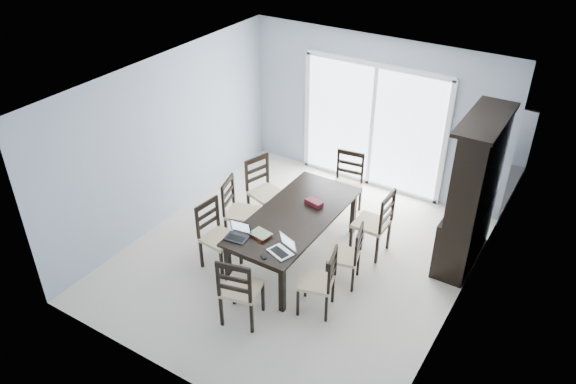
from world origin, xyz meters
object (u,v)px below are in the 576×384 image
at_px(chair_end_near, 238,285).
at_px(laptop_dark, 236,235).
at_px(chair_right_near, 324,276).
at_px(laptop_silver, 280,250).
at_px(chair_left_mid, 236,204).
at_px(game_box, 314,202).
at_px(chair_left_near, 214,228).
at_px(cell_phone, 263,256).
at_px(hot_tub, 355,129).
at_px(china_hutch, 472,195).
at_px(chair_left_far, 262,183).
at_px(chair_right_far, 379,217).
at_px(chair_end_far, 348,177).
at_px(dining_table, 295,219).
at_px(chair_right_mid, 351,250).

xyz_separation_m(chair_end_near, laptop_dark, (-0.45, 0.60, 0.18)).
distance_m(chair_right_near, laptop_silver, 0.62).
relative_size(chair_left_mid, game_box, 4.53).
bearing_deg(game_box, chair_left_near, -133.41).
xyz_separation_m(cell_phone, hot_tub, (-0.93, 4.49, -0.33)).
relative_size(china_hutch, chair_right_near, 2.05).
xyz_separation_m(chair_left_near, hot_tub, (0.11, 4.17, -0.17)).
bearing_deg(chair_left_far, chair_left_near, 21.64).
xyz_separation_m(china_hutch, chair_right_far, (-1.08, -0.54, -0.44)).
relative_size(chair_end_far, laptop_silver, 3.32).
bearing_deg(chair_left_far, chair_right_far, 110.26).
xyz_separation_m(dining_table, laptop_silver, (0.28, -0.82, 0.13)).
bearing_deg(chair_left_far, chair_right_mid, 87.59).
relative_size(chair_right_mid, laptop_dark, 3.25).
bearing_deg(chair_right_far, chair_end_far, 48.91).
distance_m(chair_right_near, chair_end_far, 2.34).
height_order(chair_end_near, laptop_silver, chair_end_near).
distance_m(china_hutch, chair_right_mid, 1.81).
bearing_deg(hot_tub, chair_left_mid, -93.31).
bearing_deg(chair_right_far, chair_left_near, 127.56).
relative_size(chair_right_far, chair_end_far, 1.01).
bearing_deg(laptop_silver, laptop_dark, -156.66).
relative_size(chair_right_near, game_box, 4.22).
bearing_deg(chair_right_near, chair_left_far, 38.67).
xyz_separation_m(chair_right_near, laptop_silver, (-0.57, -0.10, 0.23)).
bearing_deg(cell_phone, laptop_dark, -160.96).
bearing_deg(chair_left_mid, chair_left_near, -6.91).
relative_size(dining_table, chair_right_far, 1.84).
relative_size(chair_left_mid, hot_tub, 0.68).
height_order(chair_right_mid, chair_end_near, chair_end_near).
height_order(chair_right_mid, chair_right_far, chair_right_far).
distance_m(chair_left_mid, chair_right_far, 2.07).
distance_m(game_box, hot_tub, 3.27).
xyz_separation_m(dining_table, chair_left_near, (-0.89, -0.68, -0.07)).
distance_m(dining_table, chair_left_near, 1.12).
height_order(china_hutch, laptop_silver, china_hutch).
height_order(laptop_dark, hot_tub, laptop_dark).
distance_m(laptop_dark, cell_phone, 0.52).
relative_size(china_hutch, chair_right_mid, 2.12).
bearing_deg(chair_left_near, game_box, 142.41).
bearing_deg(chair_right_near, chair_right_far, -18.53).
xyz_separation_m(chair_left_mid, hot_tub, (0.20, 3.54, -0.18)).
distance_m(china_hutch, chair_end_near, 3.36).
height_order(china_hutch, chair_right_far, china_hutch).
bearing_deg(chair_right_mid, chair_left_mid, 75.67).
distance_m(chair_right_far, cell_phone, 1.89).
height_order(game_box, hot_tub, hot_tub).
height_order(dining_table, laptop_dark, laptop_dark).
xyz_separation_m(chair_left_far, chair_right_mid, (1.87, -0.69, -0.08)).
relative_size(china_hutch, chair_end_near, 1.88).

